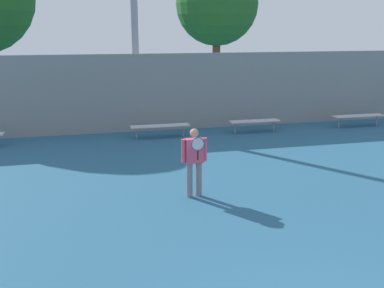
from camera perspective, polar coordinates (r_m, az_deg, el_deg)
The scene contains 6 objects.
tennis_player at distance 10.17m, azimuth 0.29°, elevation -1.86°, with size 0.60×0.41×1.61m.
bench_courtside_near at distance 15.93m, azimuth -4.07°, elevation 2.26°, with size 2.09×0.40×0.45m.
bench_courtside_far at distance 16.88m, azimuth 7.96°, elevation 2.85°, with size 1.89×0.40×0.45m.
bench_by_gate at distance 18.91m, azimuth 20.39°, elevation 3.33°, with size 2.09×0.40×0.45m.
back_fence at distance 16.96m, azimuth -3.93°, elevation 6.54°, with size 26.44×0.06×2.88m.
tree_green_tall at distance 23.70m, azimuth 3.19°, elevation 17.31°, with size 4.17×4.17×7.06m.
Camera 1 is at (-2.84, -3.52, 3.78)m, focal length 42.00 mm.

